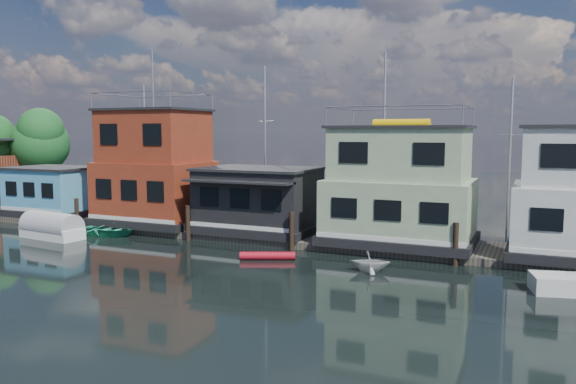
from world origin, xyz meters
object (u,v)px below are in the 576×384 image
at_px(houseboat_blue, 54,191).
at_px(tarp_runabout, 52,228).
at_px(dinghy_teal, 109,230).
at_px(dinghy_white, 370,261).
at_px(red_kayak, 268,256).
at_px(houseboat_green, 400,188).
at_px(houseboat_dark, 259,200).
at_px(houseboat_red, 155,170).

bearing_deg(houseboat_blue, tarp_runabout, -44.79).
bearing_deg(dinghy_teal, tarp_runabout, 129.45).
xyz_separation_m(dinghy_white, red_kayak, (-5.62, 0.24, -0.29)).
distance_m(houseboat_green, dinghy_white, 6.47).
height_order(houseboat_blue, dinghy_teal, houseboat_blue).
bearing_deg(houseboat_green, houseboat_dark, -179.88).
xyz_separation_m(houseboat_blue, houseboat_dark, (17.50, -0.02, 0.21)).
bearing_deg(houseboat_dark, red_kayak, -58.97).
relative_size(houseboat_dark, tarp_runabout, 1.63).
xyz_separation_m(houseboat_dark, dinghy_white, (8.90, -5.69, -1.91)).
height_order(houseboat_red, red_kayak, houseboat_red).
relative_size(houseboat_blue, red_kayak, 2.19).
bearing_deg(tarp_runabout, houseboat_blue, 141.93).
bearing_deg(houseboat_red, red_kayak, -25.87).
xyz_separation_m(houseboat_red, dinghy_teal, (-1.21, -3.43, -3.72)).
height_order(tarp_runabout, dinghy_white, tarp_runabout).
relative_size(houseboat_blue, houseboat_red, 0.54).
bearing_deg(houseboat_blue, dinghy_teal, -22.47).
xyz_separation_m(houseboat_green, red_kayak, (-5.72, -5.47, -3.34)).
xyz_separation_m(houseboat_dark, tarp_runabout, (-11.82, -5.62, -1.76)).
bearing_deg(red_kayak, houseboat_blue, 141.64).
distance_m(dinghy_teal, dinghy_white, 18.25).
distance_m(houseboat_dark, tarp_runabout, 13.20).
bearing_deg(houseboat_red, dinghy_white, -18.67).
height_order(houseboat_red, tarp_runabout, houseboat_red).
xyz_separation_m(houseboat_blue, red_kayak, (20.78, -5.47, -1.99)).
distance_m(houseboat_blue, houseboat_red, 9.69).
bearing_deg(dinghy_white, houseboat_red, 55.15).
bearing_deg(houseboat_blue, dinghy_white, -12.21).
bearing_deg(tarp_runabout, dinghy_white, 6.52).
height_order(dinghy_teal, red_kayak, dinghy_teal).
bearing_deg(houseboat_dark, dinghy_teal, -159.67).
relative_size(houseboat_red, dinghy_white, 6.19).
bearing_deg(red_kayak, dinghy_white, -26.05).
relative_size(houseboat_red, dinghy_teal, 3.17).
xyz_separation_m(houseboat_red, houseboat_green, (17.00, 0.00, -0.55)).
xyz_separation_m(houseboat_red, dinghy_white, (16.90, -5.71, -3.60)).
relative_size(houseboat_red, tarp_runabout, 2.62).
height_order(houseboat_red, houseboat_green, houseboat_red).
bearing_deg(houseboat_dark, tarp_runabout, -154.56).
distance_m(houseboat_red, houseboat_green, 17.01).
height_order(houseboat_green, tarp_runabout, houseboat_green).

